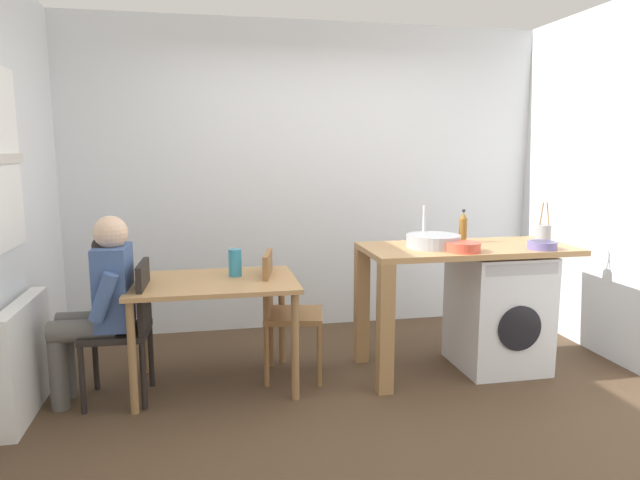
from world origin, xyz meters
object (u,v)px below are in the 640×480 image
object	(u,v)px
washing_machine	(498,310)
vase	(235,263)
mixing_bowl	(463,246)
dining_table	(214,294)
utensil_crock	(543,233)
colander	(542,245)
bottle_tall_green	(463,227)
seated_person	(100,299)
chair_opposite	(283,307)
chair_person_seat	(128,323)

from	to	relation	value
washing_machine	vase	bearing A→B (deg)	175.41
mixing_bowl	dining_table	bearing A→B (deg)	171.43
washing_machine	utensil_crock	bearing A→B (deg)	8.10
colander	utensil_crock	bearing A→B (deg)	56.30
bottle_tall_green	vase	size ratio (longest dim) A/B	1.31
vase	utensil_crock	bearing A→B (deg)	-2.54
mixing_bowl	utensil_crock	xyz separation A→B (m)	(0.76, 0.25, 0.03)
mixing_bowl	utensil_crock	world-z (taller)	utensil_crock
mixing_bowl	colander	size ratio (longest dim) A/B	1.18
seated_person	mixing_bowl	size ratio (longest dim) A/B	5.08
utensil_crock	colander	size ratio (longest dim) A/B	1.50
seated_person	washing_machine	world-z (taller)	seated_person
chair_opposite	colander	size ratio (longest dim) A/B	4.50
chair_opposite	washing_machine	size ratio (longest dim) A/B	1.05
chair_person_seat	utensil_crock	size ratio (longest dim) A/B	3.00
bottle_tall_green	utensil_crock	xyz separation A→B (m)	(0.59, -0.11, -0.04)
chair_person_seat	bottle_tall_green	distance (m)	2.45
dining_table	chair_person_seat	size ratio (longest dim) A/B	1.22
chair_person_seat	washing_machine	bearing A→B (deg)	-86.96
washing_machine	utensil_crock	distance (m)	0.67
seated_person	mixing_bowl	distance (m)	2.39
dining_table	seated_person	xyz separation A→B (m)	(-0.71, -0.10, 0.03)
dining_table	washing_machine	distance (m)	2.07
mixing_bowl	utensil_crock	distance (m)	0.80
seated_person	chair_opposite	bearing A→B (deg)	-80.27
dining_table	washing_machine	world-z (taller)	washing_machine
washing_machine	utensil_crock	xyz separation A→B (m)	(0.37, 0.05, 0.56)
chair_opposite	vase	bearing A→B (deg)	-85.04
chair_opposite	seated_person	xyz separation A→B (m)	(-1.18, -0.16, 0.16)
seated_person	washing_machine	distance (m)	2.78
dining_table	bottle_tall_green	xyz separation A→B (m)	(1.84, 0.11, 0.39)
chair_person_seat	chair_opposite	xyz separation A→B (m)	(1.02, 0.17, 0.00)
washing_machine	chair_opposite	bearing A→B (deg)	175.74
chair_person_seat	seated_person	world-z (taller)	seated_person
seated_person	bottle_tall_green	world-z (taller)	seated_person
washing_machine	mixing_bowl	size ratio (longest dim) A/B	3.64
washing_machine	seated_person	bearing A→B (deg)	-179.10
chair_opposite	utensil_crock	xyz separation A→B (m)	(1.95, -0.07, 0.48)
bottle_tall_green	dining_table	bearing A→B (deg)	-176.53
colander	washing_machine	bearing A→B (deg)	130.74
bottle_tall_green	chair_opposite	bearing A→B (deg)	-178.02
colander	chair_opposite	bearing A→B (deg)	169.27
dining_table	vase	xyz separation A→B (m)	(0.15, 0.10, 0.19)
chair_opposite	utensil_crock	bearing A→B (deg)	99.25
chair_opposite	utensil_crock	world-z (taller)	utensil_crock
dining_table	chair_opposite	distance (m)	0.50
bottle_tall_green	utensil_crock	bearing A→B (deg)	-10.76
chair_opposite	bottle_tall_green	world-z (taller)	bottle_tall_green
washing_machine	colander	distance (m)	0.59
seated_person	utensil_crock	xyz separation A→B (m)	(3.13, 0.10, 0.32)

